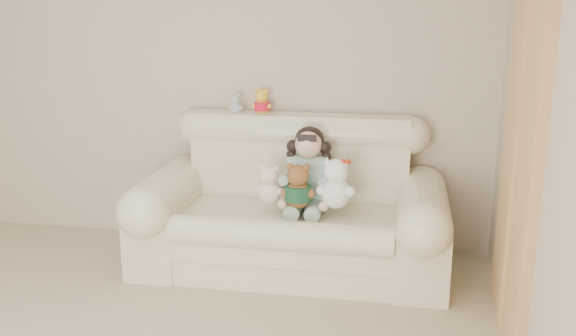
{
  "coord_description": "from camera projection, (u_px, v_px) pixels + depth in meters",
  "views": [
    {
      "loc": [
        1.6,
        -2.1,
        1.83
      ],
      "look_at": [
        0.86,
        1.9,
        0.75
      ],
      "focal_mm": 40.15,
      "sensor_mm": 36.0,
      "label": 1
    }
  ],
  "objects": [
    {
      "name": "wall_back",
      "position": [
        189.0,
        71.0,
        4.79
      ],
      "size": [
        4.5,
        0.0,
        4.5
      ],
      "primitive_type": "plane",
      "rotation": [
        1.57,
        0.0,
        0.0
      ],
      "color": "#B8AB92",
      "rests_on": "ground"
    },
    {
      "name": "grey_mini_plush",
      "position": [
        236.0,
        102.0,
        4.63
      ],
      "size": [
        0.12,
        0.1,
        0.18
      ],
      "primitive_type": null,
      "rotation": [
        0.0,
        0.0,
        0.08
      ],
      "color": "silver",
      "rests_on": "sofa"
    },
    {
      "name": "brown_teddy",
      "position": [
        298.0,
        182.0,
        4.16
      ],
      "size": [
        0.25,
        0.21,
        0.35
      ],
      "primitive_type": null,
      "rotation": [
        0.0,
        0.0,
        -0.19
      ],
      "color": "brown",
      "rests_on": "sofa"
    },
    {
      "name": "seated_child",
      "position": [
        308.0,
        168.0,
        4.37
      ],
      "size": [
        0.39,
        0.46,
        0.58
      ],
      "primitive_type": null,
      "rotation": [
        0.0,
        0.0,
        -0.11
      ],
      "color": "#317561",
      "rests_on": "sofa"
    },
    {
      "name": "white_cat",
      "position": [
        336.0,
        178.0,
        4.15
      ],
      "size": [
        0.31,
        0.28,
        0.4
      ],
      "primitive_type": null,
      "rotation": [
        0.0,
        0.0,
        0.41
      ],
      "color": "white",
      "rests_on": "sofa"
    },
    {
      "name": "yellow_mini_bear",
      "position": [
        262.0,
        99.0,
        4.61
      ],
      "size": [
        0.16,
        0.14,
        0.22
      ],
      "primitive_type": null,
      "rotation": [
        0.0,
        0.0,
        0.22
      ],
      "color": "yellow",
      "rests_on": "sofa"
    },
    {
      "name": "cream_teddy",
      "position": [
        269.0,
        181.0,
        4.25
      ],
      "size": [
        0.21,
        0.16,
        0.31
      ],
      "primitive_type": null,
      "rotation": [
        0.0,
        0.0,
        0.04
      ],
      "color": "beige",
      "rests_on": "sofa"
    },
    {
      "name": "sofa",
      "position": [
        291.0,
        198.0,
        4.36
      ],
      "size": [
        2.1,
        0.95,
        1.03
      ],
      "primitive_type": null,
      "color": "beige",
      "rests_on": "floor"
    },
    {
      "name": "door_panel",
      "position": [
        522.0,
        149.0,
        3.41
      ],
      "size": [
        0.06,
        0.9,
        2.1
      ],
      "primitive_type": "cube",
      "color": "#A27445",
      "rests_on": "floor"
    }
  ]
}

